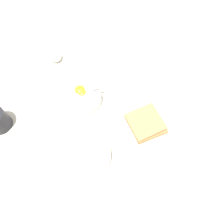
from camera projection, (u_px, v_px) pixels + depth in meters
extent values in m
plane|color=beige|center=(83.00, 106.00, 0.80)|extent=(3.00, 3.00, 0.00)
cylinder|color=white|center=(81.00, 98.00, 0.79)|extent=(0.15, 0.15, 0.04)
cylinder|color=white|center=(81.00, 98.00, 0.79)|extent=(0.13, 0.13, 0.02)
ellipsoid|color=yellow|center=(82.00, 93.00, 0.78)|extent=(0.03, 0.03, 0.02)
ellipsoid|color=yellow|center=(80.00, 90.00, 0.79)|extent=(0.04, 0.04, 0.02)
cylinder|color=black|center=(83.00, 93.00, 0.79)|extent=(0.04, 0.04, 0.00)
ellipsoid|color=silver|center=(84.00, 95.00, 0.78)|extent=(0.03, 0.02, 0.01)
cube|color=silver|center=(95.00, 89.00, 0.77)|extent=(0.05, 0.03, 0.03)
cylinder|color=white|center=(145.00, 127.00, 0.75)|extent=(0.22, 0.22, 0.02)
cylinder|color=white|center=(145.00, 126.00, 0.75)|extent=(0.16, 0.16, 0.00)
cube|color=#9E7042|center=(147.00, 125.00, 0.74)|extent=(0.14, 0.14, 0.02)
cube|color=tan|center=(145.00, 122.00, 0.73)|extent=(0.14, 0.14, 0.02)
ellipsoid|color=white|center=(55.00, 55.00, 0.88)|extent=(0.08, 0.09, 0.03)
cube|color=white|center=(51.00, 45.00, 0.92)|extent=(0.05, 0.08, 0.01)
cylinder|color=white|center=(87.00, 156.00, 0.70)|extent=(0.15, 0.15, 0.04)
cylinder|color=white|center=(86.00, 155.00, 0.69)|extent=(0.13, 0.13, 0.01)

